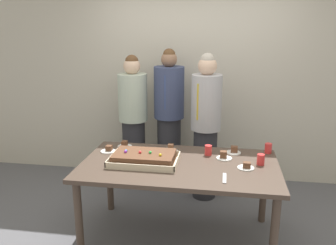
% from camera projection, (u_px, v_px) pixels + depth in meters
% --- Properties ---
extents(ground_plane, '(12.00, 12.00, 0.00)m').
position_uv_depth(ground_plane, '(179.00, 237.00, 3.55)').
color(ground_plane, '#5B5B60').
extents(interior_back_panel, '(8.00, 0.12, 3.00)m').
position_uv_depth(interior_back_panel, '(196.00, 66.00, 4.67)').
color(interior_back_panel, beige).
rests_on(interior_back_panel, ground_plane).
extents(party_table, '(1.83, 1.03, 0.78)m').
position_uv_depth(party_table, '(179.00, 172.00, 3.36)').
color(party_table, '#47382D').
rests_on(party_table, ground_plane).
extents(sheet_cake, '(0.63, 0.41, 0.12)m').
position_uv_depth(sheet_cake, '(144.00, 158.00, 3.35)').
color(sheet_cake, beige).
rests_on(sheet_cake, party_table).
extents(plated_slice_near_left, '(0.15, 0.15, 0.07)m').
position_uv_depth(plated_slice_near_left, '(170.00, 149.00, 3.67)').
color(plated_slice_near_left, white).
rests_on(plated_slice_near_left, party_table).
extents(plated_slice_near_right, '(0.15, 0.15, 0.07)m').
position_uv_depth(plated_slice_near_right, '(234.00, 151.00, 3.61)').
color(plated_slice_near_right, white).
rests_on(plated_slice_near_right, party_table).
extents(plated_slice_far_left, '(0.15, 0.15, 0.06)m').
position_uv_depth(plated_slice_far_left, '(108.00, 150.00, 3.65)').
color(plated_slice_far_left, white).
rests_on(plated_slice_far_left, party_table).
extents(plated_slice_far_right, '(0.15, 0.15, 0.06)m').
position_uv_depth(plated_slice_far_right, '(246.00, 167.00, 3.22)').
color(plated_slice_far_right, white).
rests_on(plated_slice_far_right, party_table).
extents(plated_slice_center_front, '(0.15, 0.15, 0.07)m').
position_uv_depth(plated_slice_center_front, '(125.00, 145.00, 3.79)').
color(plated_slice_center_front, white).
rests_on(plated_slice_center_front, party_table).
extents(plated_slice_center_back, '(0.15, 0.15, 0.07)m').
position_uv_depth(plated_slice_center_back, '(224.00, 156.00, 3.46)').
color(plated_slice_center_back, white).
rests_on(plated_slice_center_back, party_table).
extents(drink_cup_nearest, '(0.07, 0.07, 0.10)m').
position_uv_depth(drink_cup_nearest, '(268.00, 148.00, 3.60)').
color(drink_cup_nearest, red).
rests_on(drink_cup_nearest, party_table).
extents(drink_cup_middle, '(0.07, 0.07, 0.10)m').
position_uv_depth(drink_cup_middle, '(208.00, 150.00, 3.55)').
color(drink_cup_middle, red).
rests_on(drink_cup_middle, party_table).
extents(drink_cup_far_end, '(0.07, 0.07, 0.10)m').
position_uv_depth(drink_cup_far_end, '(261.00, 159.00, 3.31)').
color(drink_cup_far_end, red).
rests_on(drink_cup_far_end, party_table).
extents(cake_server_utensil, '(0.03, 0.20, 0.01)m').
position_uv_depth(cake_server_utensil, '(225.00, 178.00, 3.02)').
color(cake_server_utensil, silver).
rests_on(cake_server_utensil, party_table).
extents(person_serving_front, '(0.35, 0.35, 1.72)m').
position_uv_depth(person_serving_front, '(206.00, 125.00, 4.16)').
color(person_serving_front, '#28282D').
rests_on(person_serving_front, ground_plane).
extents(person_green_shirt_behind, '(0.36, 0.36, 1.68)m').
position_uv_depth(person_green_shirt_behind, '(133.00, 121.00, 4.49)').
color(person_green_shirt_behind, '#28282D').
rests_on(person_green_shirt_behind, ground_plane).
extents(person_striped_tie_right, '(0.37, 0.37, 1.75)m').
position_uv_depth(person_striped_tie_right, '(169.00, 118.00, 4.48)').
color(person_striped_tie_right, '#28282D').
rests_on(person_striped_tie_right, ground_plane).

